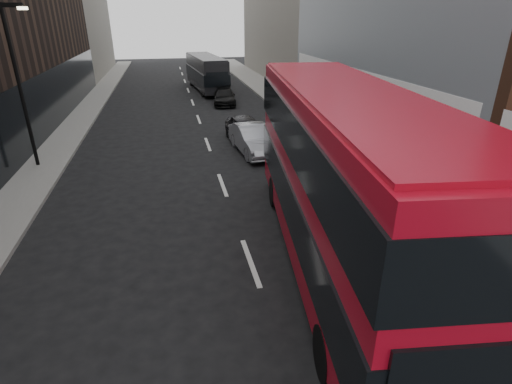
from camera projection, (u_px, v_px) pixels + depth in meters
sidewalk_right at (306, 116)px, 28.37m from camera, size 3.00×80.00×0.15m
sidewalk_left at (74, 128)px, 25.35m from camera, size 2.00×80.00×0.15m
building_left_mid at (12, 9)px, 26.31m from camera, size 5.00×24.00×14.00m
building_left_far at (77, 16)px, 46.15m from camera, size 5.00×20.00×13.00m
street_lamp at (20, 77)px, 17.39m from camera, size 1.06×0.22×7.00m
red_bus at (342, 174)px, 10.67m from camera, size 4.49×12.69×5.03m
grey_bus at (206, 72)px, 37.85m from camera, size 3.23×9.97×3.17m
car_a at (246, 130)px, 22.59m from camera, size 2.06×4.40×1.46m
car_b at (253, 139)px, 20.85m from camera, size 1.99×4.57×1.46m
car_c at (224, 97)px, 32.32m from camera, size 2.19×4.43×1.24m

